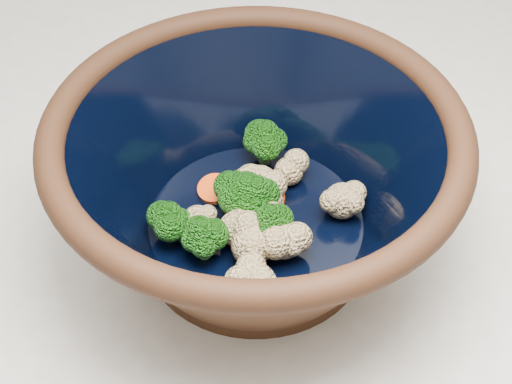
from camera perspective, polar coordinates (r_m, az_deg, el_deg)
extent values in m
cube|color=silver|center=(1.09, -0.65, -14.61)|extent=(1.20, 1.20, 0.90)
cylinder|color=black|center=(0.65, 0.00, -3.83)|extent=(0.20, 0.20, 0.01)
torus|color=black|center=(0.55, 0.00, 4.97)|extent=(0.34, 0.34, 0.02)
cylinder|color=black|center=(0.63, 0.00, -2.35)|extent=(0.19, 0.19, 0.00)
cylinder|color=#608442|center=(0.60, -4.17, -4.59)|extent=(0.01, 0.01, 0.02)
ellipsoid|color=#217115|center=(0.58, -4.27, -3.32)|extent=(0.04, 0.04, 0.03)
cylinder|color=#608442|center=(0.62, -0.02, -1.51)|extent=(0.01, 0.01, 0.02)
ellipsoid|color=#217115|center=(0.60, -0.02, 0.01)|extent=(0.04, 0.04, 0.04)
cylinder|color=#608442|center=(0.62, -0.83, -1.33)|extent=(0.01, 0.01, 0.02)
ellipsoid|color=#217115|center=(0.60, -0.86, 0.23)|extent=(0.04, 0.04, 0.04)
cylinder|color=#608442|center=(0.67, 0.72, 3.10)|extent=(0.01, 0.01, 0.02)
ellipsoid|color=#217115|center=(0.66, 0.74, 4.57)|extent=(0.04, 0.04, 0.03)
cylinder|color=#608442|center=(0.61, -6.81, -3.16)|extent=(0.01, 0.01, 0.02)
ellipsoid|color=#217115|center=(0.60, -6.97, -1.90)|extent=(0.03, 0.03, 0.03)
cylinder|color=#608442|center=(0.60, 1.10, -3.57)|extent=(0.01, 0.01, 0.02)
ellipsoid|color=#217115|center=(0.59, 1.13, -2.21)|extent=(0.04, 0.04, 0.03)
cylinder|color=#608442|center=(0.63, -1.49, -1.08)|extent=(0.01, 0.01, 0.02)
ellipsoid|color=#217115|center=(0.61, -1.53, 0.39)|extent=(0.04, 0.04, 0.03)
sphere|color=beige|center=(0.62, 0.99, -0.84)|extent=(0.03, 0.03, 0.03)
sphere|color=beige|center=(0.58, -0.34, -4.34)|extent=(0.03, 0.03, 0.03)
sphere|color=beige|center=(0.63, 0.30, 0.68)|extent=(0.03, 0.03, 0.03)
sphere|color=beige|center=(0.65, 2.63, 1.66)|extent=(0.03, 0.03, 0.03)
sphere|color=beige|center=(0.61, -4.68, -2.28)|extent=(0.03, 0.03, 0.03)
sphere|color=beige|center=(0.60, -1.51, -2.95)|extent=(0.03, 0.03, 0.03)
sphere|color=beige|center=(0.63, 0.41, 0.25)|extent=(0.03, 0.03, 0.03)
sphere|color=beige|center=(0.62, 6.89, -0.70)|extent=(0.03, 0.03, 0.03)
sphere|color=beige|center=(0.59, 2.22, -3.91)|extent=(0.03, 0.03, 0.03)
sphere|color=beige|center=(0.56, -0.02, -7.40)|extent=(0.03, 0.03, 0.03)
sphere|color=beige|center=(0.63, 0.54, -0.09)|extent=(0.03, 0.03, 0.03)
sphere|color=beige|center=(0.61, 1.10, -2.10)|extent=(0.03, 0.03, 0.03)
cylinder|color=#FA440A|center=(0.62, 0.41, -1.63)|extent=(0.03, 0.03, 0.01)
cylinder|color=#FA440A|center=(0.65, -3.34, 0.24)|extent=(0.03, 0.03, 0.01)
cylinder|color=#FA440A|center=(0.63, 0.24, -1.58)|extent=(0.03, 0.03, 0.01)
cylinder|color=#FA440A|center=(0.64, 1.18, -0.51)|extent=(0.03, 0.03, 0.01)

